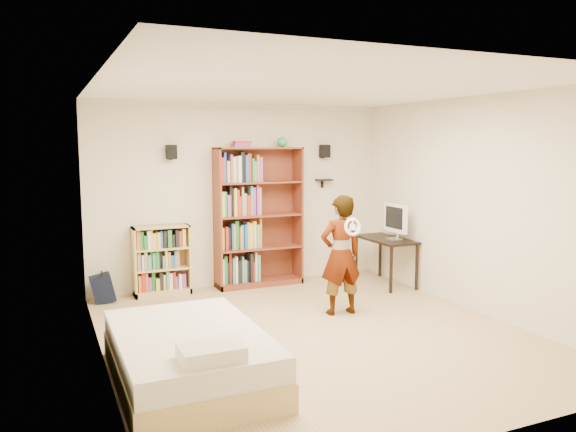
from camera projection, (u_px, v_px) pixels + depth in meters
name	position (u px, v px, depth m)	size (l,w,h in m)	color
ground	(316.00, 334.00, 6.28)	(4.50, 5.00, 0.01)	tan
room_shell	(317.00, 176.00, 6.06)	(4.52, 5.02, 2.71)	beige
crown_molding	(317.00, 91.00, 5.94)	(4.50, 5.00, 0.06)	silver
speaker_left	(171.00, 152.00, 7.78)	(0.14, 0.12, 0.20)	black
speaker_right	(325.00, 151.00, 8.74)	(0.14, 0.12, 0.20)	black
wall_shelf	(324.00, 180.00, 8.81)	(0.25, 0.16, 0.03)	black
tall_bookshelf	(259.00, 217.00, 8.33)	(1.30, 0.38, 2.06)	brown
low_bookshelf	(162.00, 260.00, 7.86)	(0.78, 0.29, 0.98)	#D7BB74
computer_desk	(385.00, 261.00, 8.47)	(0.52, 1.04, 0.71)	black
imac	(394.00, 222.00, 8.28)	(0.11, 0.53, 0.53)	white
daybed	(189.00, 350.00, 5.00)	(1.26, 1.94, 0.57)	silver
person	(341.00, 255.00, 6.94)	(0.54, 0.36, 1.49)	black
wii_wheel	(353.00, 227.00, 6.63)	(0.22, 0.22, 0.04)	white
navy_bag	(103.00, 288.00, 7.47)	(0.30, 0.20, 0.41)	black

